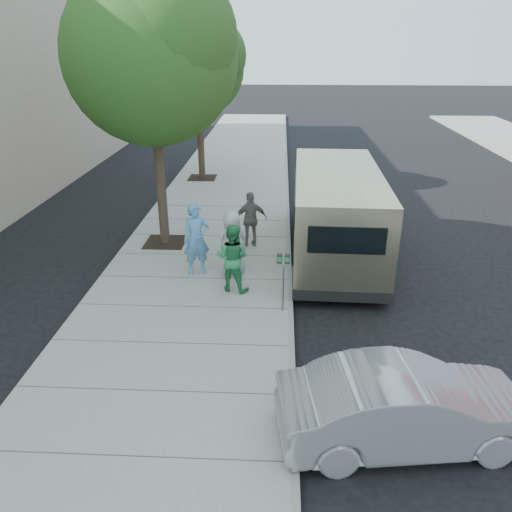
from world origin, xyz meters
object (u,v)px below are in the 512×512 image
at_px(van, 336,213).
at_px(sedan, 408,407).
at_px(parking_meter, 283,270).
at_px(person_green_shirt, 232,258).
at_px(tree_near, 152,50).
at_px(person_officer, 196,239).
at_px(tree_far, 198,64).
at_px(person_gray_shirt, 232,243).
at_px(person_striped_polo, 251,219).

bearing_deg(van, sedan, -84.81).
bearing_deg(parking_meter, person_green_shirt, 143.79).
distance_m(tree_near, person_officer, 5.08).
bearing_deg(person_officer, tree_far, 76.72).
xyz_separation_m(tree_near, person_gray_shirt, (2.20, -2.07, -4.54)).
bearing_deg(person_officer, tree_near, 100.70).
bearing_deg(tree_near, person_striped_polo, -3.00).
xyz_separation_m(van, person_gray_shirt, (-2.78, -1.61, -0.33)).
relative_size(person_officer, person_green_shirt, 1.12).
relative_size(sedan, person_gray_shirt, 2.34).
distance_m(sedan, person_officer, 7.00).
relative_size(sedan, person_striped_polo, 2.42).
xyz_separation_m(sedan, person_green_shirt, (-3.13, 4.74, 0.34)).
height_order(person_green_shirt, person_gray_shirt, person_gray_shirt).
xyz_separation_m(tree_near, van, (4.98, -0.46, -4.21)).
bearing_deg(person_gray_shirt, person_striped_polo, -127.10).
xyz_separation_m(sedan, person_officer, (-4.14, 5.63, 0.44)).
height_order(van, person_gray_shirt, van).
xyz_separation_m(tree_far, person_gray_shirt, (2.20, -9.67, -3.88)).
bearing_deg(tree_near, person_green_shirt, -52.49).
xyz_separation_m(van, person_officer, (-3.70, -1.63, -0.24)).
distance_m(tree_far, person_green_shirt, 11.50).
distance_m(person_officer, person_gray_shirt, 0.92).
distance_m(tree_near, parking_meter, 6.87).
bearing_deg(person_striped_polo, person_green_shirt, 70.71).
relative_size(tree_far, person_gray_shirt, 3.80).
bearing_deg(tree_far, tree_near, -90.00).
distance_m(person_officer, person_green_shirt, 1.35).
bearing_deg(sedan, van, -4.11).
relative_size(parking_meter, person_officer, 0.74).
bearing_deg(person_striped_polo, person_gray_shirt, 65.55).
bearing_deg(person_green_shirt, van, -118.57).
bearing_deg(person_green_shirt, tree_near, -34.21).
distance_m(sedan, person_green_shirt, 5.69).
bearing_deg(sedan, person_striped_polo, 13.06).
bearing_deg(person_gray_shirt, parking_meter, 98.33).
relative_size(tree_far, parking_meter, 4.66).
relative_size(van, person_striped_polo, 4.16).
bearing_deg(person_striped_polo, sedan, 96.90).
bearing_deg(person_green_shirt, person_officer, -23.27).
xyz_separation_m(parking_meter, sedan, (1.92, -3.76, -0.50)).
bearing_deg(person_green_shirt, sedan, 141.75).
bearing_deg(van, person_green_shirt, -135.09).
bearing_deg(person_striped_polo, tree_far, -85.34).
relative_size(person_officer, person_striped_polo, 1.15).
height_order(person_officer, person_green_shirt, person_officer).
distance_m(person_officer, person_striped_polo, 2.34).
height_order(person_officer, person_striped_polo, person_officer).
bearing_deg(person_gray_shirt, person_officer, -25.18).
height_order(tree_far, sedan, tree_far).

